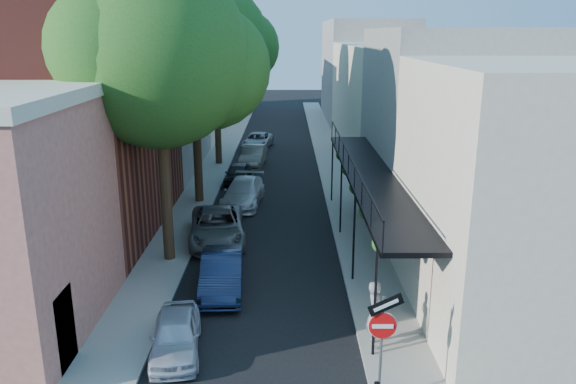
{
  "coord_description": "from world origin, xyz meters",
  "views": [
    {
      "loc": [
        0.89,
        -10.89,
        8.81
      ],
      "look_at": [
        0.94,
        10.23,
        2.8
      ],
      "focal_mm": 35.0,
      "sensor_mm": 36.0,
      "label": 1
    }
  ],
  "objects_px": {
    "sign_post": "(383,330)",
    "parked_car_d": "(243,192)",
    "parked_car_e": "(238,174)",
    "parked_car_c": "(217,226)",
    "parked_car_a": "(176,335)",
    "parked_car_g": "(257,141)",
    "parked_car_b": "(222,273)",
    "pedestrian": "(375,314)",
    "oak_far": "(222,41)",
    "oak_mid": "(202,68)",
    "parked_car_f": "(253,156)",
    "oak_near": "(171,59)"
  },
  "relations": [
    {
      "from": "oak_far",
      "to": "parked_car_a",
      "type": "relative_size",
      "value": 3.55
    },
    {
      "from": "oak_near",
      "to": "parked_car_c",
      "type": "distance_m",
      "value": 7.53
    },
    {
      "from": "oak_mid",
      "to": "parked_car_e",
      "type": "relative_size",
      "value": 2.89
    },
    {
      "from": "sign_post",
      "to": "parked_car_d",
      "type": "distance_m",
      "value": 17.32
    },
    {
      "from": "parked_car_d",
      "to": "parked_car_c",
      "type": "bearing_deg",
      "value": -92.34
    },
    {
      "from": "oak_mid",
      "to": "parked_car_g",
      "type": "height_order",
      "value": "oak_mid"
    },
    {
      "from": "oak_far",
      "to": "parked_car_e",
      "type": "height_order",
      "value": "oak_far"
    },
    {
      "from": "oak_far",
      "to": "parked_car_c",
      "type": "xyz_separation_m",
      "value": [
        1.22,
        -15.12,
        -7.56
      ]
    },
    {
      "from": "oak_near",
      "to": "parked_car_d",
      "type": "relative_size",
      "value": 2.44
    },
    {
      "from": "parked_car_a",
      "to": "parked_car_b",
      "type": "distance_m",
      "value": 4.11
    },
    {
      "from": "parked_car_c",
      "to": "parked_car_d",
      "type": "distance_m",
      "value": 5.53
    },
    {
      "from": "oak_near",
      "to": "oak_far",
      "type": "height_order",
      "value": "oak_far"
    },
    {
      "from": "parked_car_b",
      "to": "parked_car_a",
      "type": "bearing_deg",
      "value": -105.74
    },
    {
      "from": "sign_post",
      "to": "oak_near",
      "type": "distance_m",
      "value": 12.77
    },
    {
      "from": "parked_car_e",
      "to": "parked_car_d",
      "type": "bearing_deg",
      "value": -78.14
    },
    {
      "from": "parked_car_e",
      "to": "parked_car_b",
      "type": "bearing_deg",
      "value": -84.16
    },
    {
      "from": "parked_car_e",
      "to": "parked_car_f",
      "type": "height_order",
      "value": "parked_car_f"
    },
    {
      "from": "parked_car_e",
      "to": "parked_car_g",
      "type": "xyz_separation_m",
      "value": [
        0.64,
        10.7,
        0.0
      ]
    },
    {
      "from": "parked_car_a",
      "to": "pedestrian",
      "type": "distance_m",
      "value": 5.69
    },
    {
      "from": "parked_car_g",
      "to": "oak_mid",
      "type": "bearing_deg",
      "value": -90.17
    },
    {
      "from": "parked_car_a",
      "to": "pedestrian",
      "type": "bearing_deg",
      "value": -4.8
    },
    {
      "from": "oak_near",
      "to": "parked_car_f",
      "type": "relative_size",
      "value": 2.69
    },
    {
      "from": "parked_car_g",
      "to": "parked_car_b",
      "type": "bearing_deg",
      "value": -82.28
    },
    {
      "from": "parked_car_a",
      "to": "parked_car_b",
      "type": "bearing_deg",
      "value": 71.18
    },
    {
      "from": "oak_far",
      "to": "parked_car_d",
      "type": "xyz_separation_m",
      "value": [
        1.95,
        -9.64,
        -7.58
      ]
    },
    {
      "from": "parked_car_a",
      "to": "parked_car_e",
      "type": "distance_m",
      "value": 18.75
    },
    {
      "from": "sign_post",
      "to": "pedestrian",
      "type": "xyz_separation_m",
      "value": [
        0.24,
        2.51,
        -0.92
      ]
    },
    {
      "from": "parked_car_a",
      "to": "parked_car_f",
      "type": "distance_m",
      "value": 23.36
    },
    {
      "from": "oak_mid",
      "to": "parked_car_f",
      "type": "xyz_separation_m",
      "value": [
        2.02,
        8.4,
        -6.36
      ]
    },
    {
      "from": "oak_mid",
      "to": "parked_car_e",
      "type": "distance_m",
      "value": 7.61
    },
    {
      "from": "parked_car_e",
      "to": "parked_car_f",
      "type": "xyz_separation_m",
      "value": [
        0.67,
        4.59,
        0.1
      ]
    },
    {
      "from": "parked_car_c",
      "to": "parked_car_f",
      "type": "distance_m",
      "value": 14.5
    },
    {
      "from": "parked_car_b",
      "to": "pedestrian",
      "type": "xyz_separation_m",
      "value": [
        4.8,
        -3.82,
        0.45
      ]
    },
    {
      "from": "parked_car_c",
      "to": "parked_car_e",
      "type": "height_order",
      "value": "parked_car_c"
    },
    {
      "from": "oak_near",
      "to": "parked_car_c",
      "type": "xyz_separation_m",
      "value": [
        1.24,
        1.88,
        -7.18
      ]
    },
    {
      "from": "parked_car_a",
      "to": "parked_car_f",
      "type": "relative_size",
      "value": 0.79
    },
    {
      "from": "oak_near",
      "to": "parked_car_a",
      "type": "xyz_separation_m",
      "value": [
        1.11,
        -6.97,
        -7.31
      ]
    },
    {
      "from": "parked_car_d",
      "to": "parked_car_f",
      "type": "distance_m",
      "value": 9.0
    },
    {
      "from": "oak_mid",
      "to": "parked_car_c",
      "type": "bearing_deg",
      "value": -78.06
    },
    {
      "from": "sign_post",
      "to": "parked_car_b",
      "type": "bearing_deg",
      "value": 125.76
    },
    {
      "from": "parked_car_c",
      "to": "parked_car_g",
      "type": "xyz_separation_m",
      "value": [
        0.71,
        20.59,
        -0.09
      ]
    },
    {
      "from": "parked_car_d",
      "to": "oak_mid",
      "type": "bearing_deg",
      "value": 168.68
    },
    {
      "from": "oak_mid",
      "to": "parked_car_c",
      "type": "relative_size",
      "value": 2.03
    },
    {
      "from": "parked_car_c",
      "to": "parked_car_d",
      "type": "relative_size",
      "value": 1.07
    },
    {
      "from": "parked_car_c",
      "to": "parked_car_d",
      "type": "xyz_separation_m",
      "value": [
        0.73,
        5.48,
        -0.02
      ]
    },
    {
      "from": "parked_car_c",
      "to": "parked_car_a",
      "type": "bearing_deg",
      "value": -97.34
    },
    {
      "from": "parked_car_a",
      "to": "parked_car_e",
      "type": "xyz_separation_m",
      "value": [
        0.19,
        18.75,
        0.03
      ]
    },
    {
      "from": "parked_car_g",
      "to": "pedestrian",
      "type": "xyz_separation_m",
      "value": [
        4.82,
        -29.25,
        0.51
      ]
    },
    {
      "from": "parked_car_a",
      "to": "oak_near",
      "type": "bearing_deg",
      "value": 92.28
    },
    {
      "from": "oak_far",
      "to": "parked_car_a",
      "type": "height_order",
      "value": "oak_far"
    }
  ]
}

